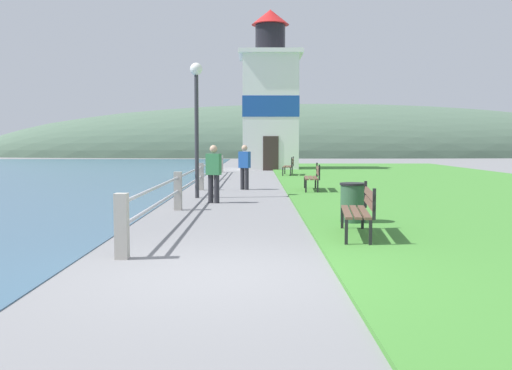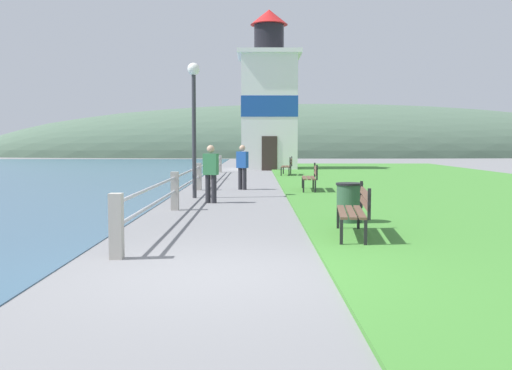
# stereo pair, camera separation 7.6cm
# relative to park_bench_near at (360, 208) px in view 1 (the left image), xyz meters

# --- Properties ---
(ground_plane) EXTENTS (160.00, 160.00, 0.00)m
(ground_plane) POSITION_rel_park_bench_near_xyz_m (-2.27, -2.61, -0.54)
(ground_plane) COLOR slate
(grass_verge) EXTENTS (12.00, 42.73, 0.06)m
(grass_verge) POSITION_rel_park_bench_near_xyz_m (5.22, 11.63, -0.51)
(grass_verge) COLOR #428433
(grass_verge) RESTS_ON ground_plane
(seawall_railing) EXTENTS (0.18, 23.40, 0.93)m
(seawall_railing) POSITION_rel_park_bench_near_xyz_m (-3.67, 10.00, 0.01)
(seawall_railing) COLOR #A8A399
(seawall_railing) RESTS_ON ground_plane
(park_bench_near) EXTENTS (0.66, 1.77, 0.94)m
(park_bench_near) POSITION_rel_park_bench_near_xyz_m (0.00, 0.00, 0.00)
(park_bench_near) COLOR brown
(park_bench_near) RESTS_ON ground_plane
(park_bench_midway) EXTENTS (0.58, 1.82, 0.94)m
(park_bench_midway) POSITION_rel_park_bench_near_xyz_m (0.14, 9.25, 0.00)
(park_bench_midway) COLOR brown
(park_bench_midway) RESTS_ON ground_plane
(park_bench_far) EXTENTS (0.65, 1.71, 0.94)m
(park_bench_far) POSITION_rel_park_bench_near_xyz_m (-0.14, 18.11, -0.00)
(park_bench_far) COLOR brown
(park_bench_far) RESTS_ON ground_plane
(lighthouse) EXTENTS (3.77, 3.77, 9.58)m
(lighthouse) POSITION_rel_park_bench_near_xyz_m (-0.91, 25.23, 3.53)
(lighthouse) COLOR white
(lighthouse) RESTS_ON ground_plane
(person_strolling) EXTENTS (0.43, 0.36, 1.55)m
(person_strolling) POSITION_rel_park_bench_near_xyz_m (-2.17, 10.19, 0.30)
(person_strolling) COLOR #28282D
(person_strolling) RESTS_ON ground_plane
(person_by_railing) EXTENTS (0.43, 0.31, 1.57)m
(person_by_railing) POSITION_rel_park_bench_near_xyz_m (-2.92, 5.82, 0.31)
(person_by_railing) COLOR #28282D
(person_by_railing) RESTS_ON ground_plane
(trash_bin) EXTENTS (0.54, 0.54, 0.84)m
(trash_bin) POSITION_rel_park_bench_near_xyz_m (0.16, 1.71, -0.11)
(trash_bin) COLOR #2D5138
(trash_bin) RESTS_ON ground_plane
(lamp_post) EXTENTS (0.36, 0.36, 3.96)m
(lamp_post) POSITION_rel_park_bench_near_xyz_m (-3.52, 7.23, 2.20)
(lamp_post) COLOR #333338
(lamp_post) RESTS_ON ground_plane
(distant_hillside) EXTENTS (80.00, 16.00, 12.00)m
(distant_hillside) POSITION_rel_park_bench_near_xyz_m (5.73, 55.88, -0.54)
(distant_hillside) COLOR #4C6651
(distant_hillside) RESTS_ON ground_plane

